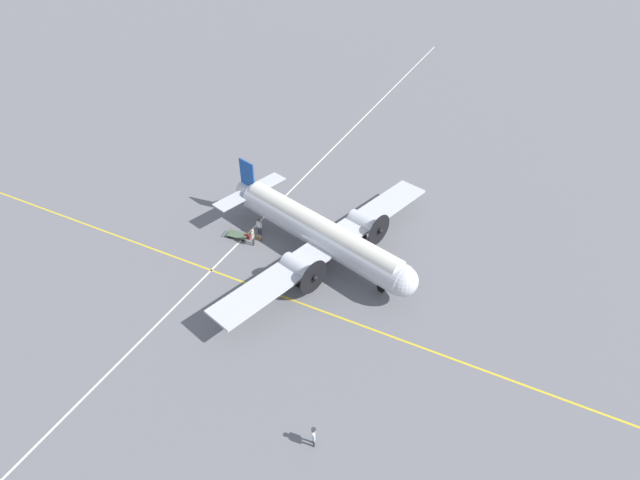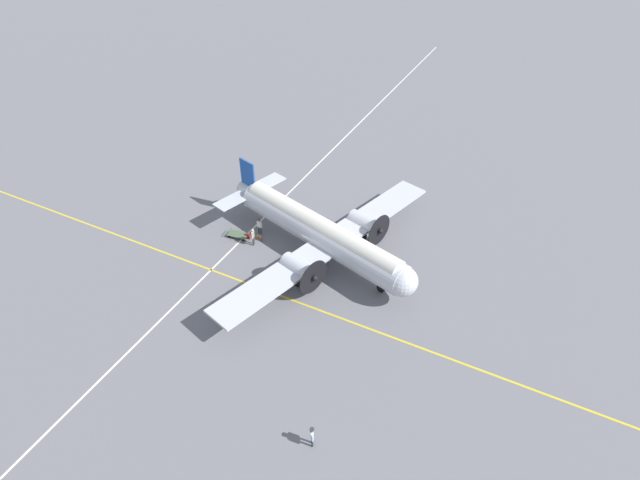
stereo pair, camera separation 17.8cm
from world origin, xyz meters
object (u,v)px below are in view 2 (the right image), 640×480
at_px(ramp_agent, 259,225).
at_px(suitcase_upright_spare, 248,236).
at_px(baggage_cart, 238,235).
at_px(crew_foreground, 312,435).
at_px(passenger_boarding, 253,235).
at_px(suitcase_near_door, 259,238).
at_px(airliner_main, 323,234).

relative_size(ramp_agent, suitcase_upright_spare, 3.21).
bearing_deg(baggage_cart, crew_foreground, -50.24).
bearing_deg(ramp_agent, crew_foreground, -50.63).
bearing_deg(suitcase_upright_spare, crew_foreground, 133.91).
bearing_deg(passenger_boarding, suitcase_upright_spare, -137.59).
xyz_separation_m(crew_foreground, suitcase_near_door, (13.44, -15.34, -0.84)).
xyz_separation_m(ramp_agent, suitcase_upright_spare, (0.65, 1.07, -0.81)).
bearing_deg(airliner_main, crew_foreground, -49.10).
distance_m(crew_foreground, suitcase_upright_spare, 20.92).
bearing_deg(baggage_cart, suitcase_upright_spare, 8.45).
distance_m(airliner_main, ramp_agent, 6.84).
relative_size(passenger_boarding, suitcase_upright_spare, 3.35).
relative_size(ramp_agent, baggage_cart, 0.85).
relative_size(crew_foreground, ramp_agent, 1.02).
bearing_deg(baggage_cart, suitcase_near_door, 8.36).
bearing_deg(suitcase_upright_spare, baggage_cart, 14.87).
xyz_separation_m(ramp_agent, baggage_cart, (1.59, 1.32, -0.77)).
bearing_deg(passenger_boarding, ramp_agent, 171.31).
bearing_deg(airliner_main, baggage_cart, -156.29).
bearing_deg(ramp_agent, airliner_main, -3.68).
bearing_deg(suitcase_upright_spare, airliner_main, -173.84).
bearing_deg(passenger_boarding, suitcase_near_door, 153.00).
relative_size(airliner_main, ramp_agent, 14.39).
xyz_separation_m(ramp_agent, suitcase_near_door, (-0.41, 0.79, -0.81)).
bearing_deg(suitcase_near_door, crew_foreground, 131.23).
distance_m(airliner_main, suitcase_near_door, 6.68).
bearing_deg(suitcase_near_door, passenger_boarding, 82.87).
height_order(ramp_agent, baggage_cart, ramp_agent).
xyz_separation_m(crew_foreground, baggage_cart, (15.43, -14.81, -0.79)).
xyz_separation_m(passenger_boarding, ramp_agent, (0.31, -1.57, -0.02)).
height_order(crew_foreground, suitcase_upright_spare, crew_foreground).
xyz_separation_m(airliner_main, passenger_boarding, (6.36, 1.29, -1.45)).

